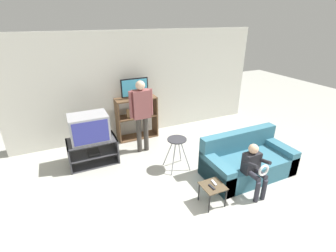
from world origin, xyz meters
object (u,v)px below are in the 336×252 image
folding_stool (177,144)px  couch (247,161)px  person_standing_adult (141,110)px  person_seated_child (254,166)px  snack_table (213,188)px  remote_control_black (212,187)px  television_flat (135,89)px  remote_control_white (214,183)px  television_main (89,128)px  media_shelf (137,118)px  tv_stand (93,151)px

folding_stool → couch: 1.41m
person_standing_adult → person_seated_child: (1.23, -2.21, -0.46)m
snack_table → couch: bearing=22.4°
folding_stool → remote_control_black: size_ratio=4.68×
snack_table → person_standing_adult: bearing=101.8°
television_flat → remote_control_white: bearing=-81.8°
television_main → media_shelf: 1.47m
television_flat → person_seated_child: bearing=-68.7°
media_shelf → couch: 2.84m
remote_control_white → person_seated_child: bearing=-0.5°
television_main → snack_table: (1.58, -2.14, -0.50)m
snack_table → remote_control_white: 0.09m
person_standing_adult → media_shelf: bearing=81.9°
tv_stand → media_shelf: media_shelf is taller
folding_stool → snack_table: folding_stool is taller
folding_stool → snack_table: 1.22m
television_main → person_seated_child: size_ratio=0.81×
snack_table → remote_control_black: 0.09m
person_standing_adult → person_seated_child: 2.57m
media_shelf → television_flat: bearing=-168.2°
media_shelf → remote_control_white: (0.40, -2.84, -0.17)m
television_main → couch: bearing=-31.9°
snack_table → person_seated_child: bearing=-4.0°
person_seated_child → tv_stand: bearing=137.4°
television_flat → couch: 3.01m
tv_stand → person_standing_adult: bearing=1.9°
remote_control_black → person_standing_adult: person_standing_adult is taller
person_standing_adult → snack_table: bearing=-78.2°
tv_stand → television_flat: television_flat is taller
media_shelf → remote_control_black: (0.30, -2.91, -0.17)m
person_seated_child → folding_stool: bearing=124.1°
tv_stand → television_main: (-0.01, 0.02, 0.55)m
remote_control_black → person_standing_adult: size_ratio=0.09×
remote_control_white → person_seated_child: (0.73, -0.10, 0.17)m
remote_control_black → couch: 1.27m
tv_stand → snack_table: 2.64m
folding_stool → couch: bearing=-32.0°
tv_stand → folding_stool: folding_stool is taller
tv_stand → remote_control_black: bearing=-54.6°
tv_stand → person_standing_adult: size_ratio=0.60×
tv_stand → folding_stool: size_ratio=1.47×
television_main → media_shelf: (1.24, 0.74, -0.27)m
snack_table → person_standing_adult: size_ratio=0.22×
couch → remote_control_black: bearing=-156.9°
person_standing_adult → person_seated_child: size_ratio=1.77×
tv_stand → media_shelf: 1.47m
folding_stool → remote_control_white: (0.11, -1.15, -0.18)m
snack_table → remote_control_white: bearing=41.9°
folding_stool → remote_control_white: size_ratio=4.68×
remote_control_black → person_standing_adult: 2.32m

